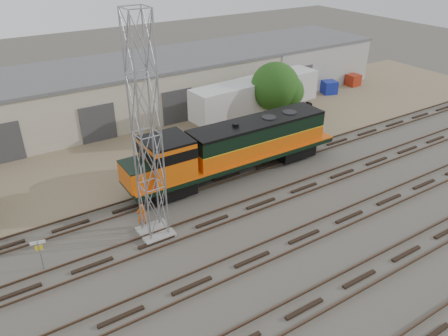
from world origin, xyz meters
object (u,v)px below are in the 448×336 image
locomotive (232,148)px  semi_trailer (259,95)px  signal_tower (147,137)px  worker (142,215)px

locomotive → semi_trailer: bearing=43.4°
locomotive → semi_trailer: locomotive is taller
locomotive → signal_tower: 9.86m
signal_tower → worker: 5.93m
locomotive → worker: 9.02m
worker → semi_trailer: bearing=-137.3°
signal_tower → semi_trailer: signal_tower is taller
signal_tower → semi_trailer: size_ratio=0.95×
semi_trailer → worker: bearing=-152.8°
worker → semi_trailer: semi_trailer is taller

